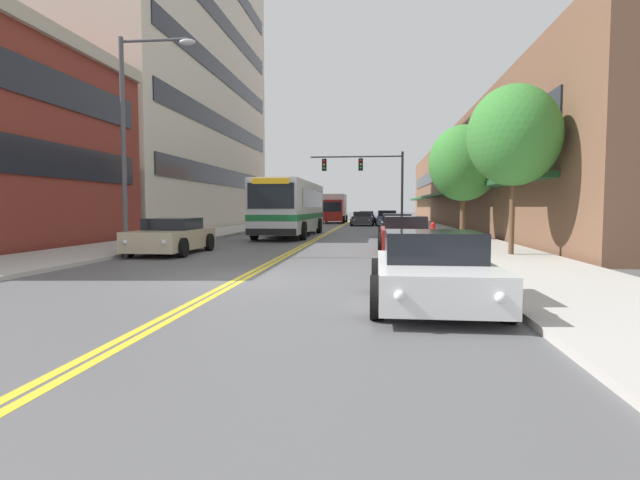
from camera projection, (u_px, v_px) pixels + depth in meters
name	position (u px, v px, depth m)	size (l,w,h in m)	color
ground_plane	(343.00, 225.00, 48.87)	(240.00, 240.00, 0.00)	#565659
sidewalk_left	(269.00, 224.00, 49.69)	(3.84, 106.00, 0.12)	#B2ADA5
sidewalk_right	(420.00, 225.00, 48.03)	(3.84, 106.00, 0.12)	#B2ADA5
centre_line	(343.00, 225.00, 48.87)	(0.34, 106.00, 0.01)	yellow
office_tower_left	(157.00, 77.00, 42.83)	(12.08, 30.25, 25.79)	beige
storefront_row_right	(486.00, 181.00, 47.07)	(9.10, 68.00, 8.46)	brown
city_bus	(292.00, 206.00, 30.42)	(2.93, 12.07, 3.22)	silver
car_beige_parked_left_near	(172.00, 237.00, 18.75)	(2.18, 4.58, 1.33)	#BCAD89
car_black_parked_left_mid	(285.00, 221.00, 42.26)	(2.10, 4.31, 1.27)	black
car_white_parked_right_foreground	(433.00, 271.00, 8.92)	(2.20, 4.27, 1.31)	white
car_red_parked_right_mid	(405.00, 235.00, 19.92)	(2.16, 4.42, 1.38)	maroon
car_charcoal_parked_right_far	(397.00, 227.00, 27.59)	(2.02, 4.26, 1.37)	#232328
car_slate_blue_parked_right_end	(387.00, 219.00, 47.22)	(2.20, 4.36, 1.43)	#475675
car_dark_grey_moving_lead	(362.00, 219.00, 47.24)	(2.19, 4.36, 1.32)	#38383D
car_navy_moving_second	(366.00, 217.00, 55.42)	(2.02, 4.34, 1.31)	#19234C
box_truck	(335.00, 208.00, 55.47)	(2.59, 6.80, 3.18)	maroon
traffic_signal_mast	(369.00, 174.00, 38.10)	(7.10, 0.38, 5.95)	#47474C
street_lamp_left_near	(134.00, 126.00, 16.83)	(2.67, 0.28, 7.44)	#47474C
street_tree_right_near	(514.00, 136.00, 16.94)	(3.11, 3.11, 5.77)	brown
street_tree_right_mid	(464.00, 163.00, 25.35)	(3.51, 3.51, 5.79)	brown
fire_hydrant	(433.00, 232.00, 23.80)	(0.32, 0.24, 0.91)	red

